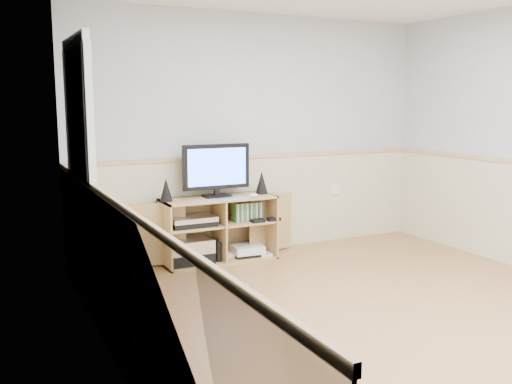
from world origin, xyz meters
TOP-DOWN VIEW (x-y plane):
  - room at (-0.06, 0.12)m, footprint 4.04×4.54m
  - media_cabinet at (-0.54, 2.06)m, footprint 1.79×0.43m
  - monitor at (-0.54, 2.05)m, footprint 0.70×0.18m
  - speaker_left at (-1.07, 2.03)m, footprint 0.12×0.12m
  - speaker_right at (-0.05, 2.03)m, footprint 0.13×0.13m
  - keyboard at (-0.44, 1.87)m, footprint 0.31×0.16m
  - mouse at (-0.22, 1.87)m, footprint 0.11×0.08m
  - av_components at (-0.85, 2.00)m, footprint 0.52×0.33m
  - game_consoles at (-0.24, 1.99)m, footprint 0.45×0.30m
  - game_cases at (-0.23, 1.99)m, footprint 0.30×0.13m
  - wall_outlet at (1.00, 2.23)m, footprint 0.12×0.03m

SIDE VIEW (x-z plane):
  - game_consoles at x=-0.24m, z-range 0.02..0.13m
  - av_components at x=-0.85m, z-range -0.01..0.45m
  - media_cabinet at x=-0.54m, z-range 0.01..0.66m
  - game_cases at x=-0.23m, z-range 0.39..0.58m
  - wall_outlet at x=1.00m, z-range 0.54..0.66m
  - keyboard at x=-0.44m, z-range 0.65..0.66m
  - mouse at x=-0.22m, z-range 0.65..0.69m
  - speaker_left at x=-1.07m, z-range 0.65..0.87m
  - speaker_right at x=-0.05m, z-range 0.65..0.89m
  - monitor at x=-0.54m, z-range 0.67..1.20m
  - room at x=-0.06m, z-range -0.05..2.49m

